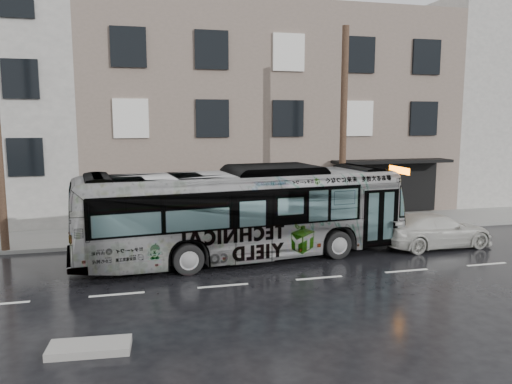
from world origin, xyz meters
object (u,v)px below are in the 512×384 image
utility_pole_front (343,131)px  sign_post (364,203)px  bus (243,213)px  white_sedan (435,230)px

utility_pole_front → sign_post: 3.48m
utility_pole_front → bus: 6.62m
sign_post → white_sedan: bearing=-62.3°
bus → sign_post: bearing=-71.5°
sign_post → white_sedan: size_ratio=0.50×
bus → white_sedan: size_ratio=2.60×
utility_pole_front → white_sedan: 5.74m
bus → white_sedan: bus is taller
utility_pole_front → bus: (-5.18, -2.89, -2.93)m
utility_pole_front → white_sedan: size_ratio=1.89×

